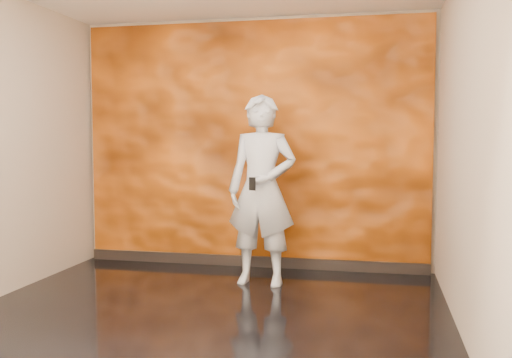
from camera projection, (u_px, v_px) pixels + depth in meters
name	position (u px, v px, depth m)	size (l,w,h in m)	color
room	(199.00, 146.00, 4.50)	(4.02, 4.02, 2.81)	black
feature_wall	(253.00, 145.00, 6.41)	(3.90, 0.06, 2.75)	orange
baseboard	(252.00, 261.00, 6.47)	(3.90, 0.04, 0.12)	black
man	(262.00, 190.00, 5.65)	(0.69, 0.45, 1.88)	#9396A2
phone	(252.00, 184.00, 5.36)	(0.07, 0.01, 0.12)	black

